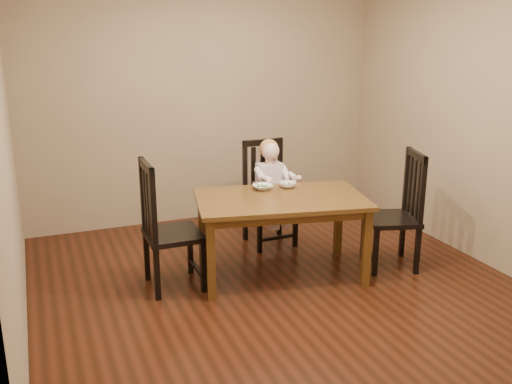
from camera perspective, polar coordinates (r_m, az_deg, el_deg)
name	(u,v)px	position (r m, az deg, el deg)	size (l,w,h in m)	color
room	(279,130)	(4.54, 2.28, 6.21)	(4.01, 4.01, 2.71)	#40190D
dining_table	(281,206)	(4.94, 2.50, -1.45)	(1.59, 1.13, 0.72)	#452D10
chair_child	(268,195)	(5.75, 1.20, -0.28)	(0.46, 0.44, 1.05)	black
chair_left	(166,228)	(4.79, -8.96, -3.61)	(0.46, 0.48, 1.10)	black
chair_right	(398,212)	(5.32, 13.97, -2.00)	(0.56, 0.57, 1.08)	black
toddler	(270,182)	(5.66, 1.43, 1.00)	(0.33, 0.41, 0.57)	silver
bowl_peas	(263,187)	(5.13, 0.68, 0.50)	(0.18, 0.18, 0.04)	white
bowl_veg	(288,185)	(5.20, 3.18, 0.74)	(0.16, 0.16, 0.05)	white
fork	(259,186)	(5.10, 0.29, 0.65)	(0.08, 0.10, 0.04)	silver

